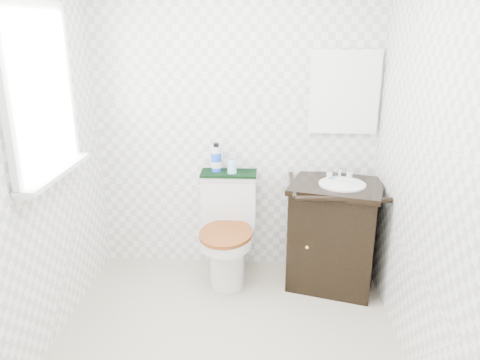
# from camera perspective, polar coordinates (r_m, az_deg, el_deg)

# --- Properties ---
(floor) EXTENTS (2.40, 2.40, 0.00)m
(floor) POSITION_cam_1_polar(r_m,az_deg,el_deg) (3.06, -1.89, -20.54)
(floor) COLOR #B2AC8F
(floor) RESTS_ON ground
(wall_back) EXTENTS (2.40, 0.00, 2.40)m
(wall_back) POSITION_cam_1_polar(r_m,az_deg,el_deg) (3.66, -0.52, 6.89)
(wall_back) COLOR white
(wall_back) RESTS_ON ground
(wall_front) EXTENTS (2.40, 0.00, 2.40)m
(wall_front) POSITION_cam_1_polar(r_m,az_deg,el_deg) (1.40, -6.59, -12.69)
(wall_front) COLOR white
(wall_front) RESTS_ON ground
(wall_left) EXTENTS (0.00, 2.40, 2.40)m
(wall_left) POSITION_cam_1_polar(r_m,az_deg,el_deg) (2.81, -25.10, 1.70)
(wall_left) COLOR white
(wall_left) RESTS_ON ground
(wall_right) EXTENTS (0.00, 2.40, 2.40)m
(wall_right) POSITION_cam_1_polar(r_m,az_deg,el_deg) (2.64, 22.37, 1.05)
(wall_right) COLOR white
(wall_right) RESTS_ON ground
(window) EXTENTS (0.02, 0.70, 0.90)m
(window) POSITION_cam_1_polar(r_m,az_deg,el_deg) (2.95, -23.28, 9.62)
(window) COLOR white
(window) RESTS_ON wall_left
(mirror) EXTENTS (0.50, 0.02, 0.60)m
(mirror) POSITION_cam_1_polar(r_m,az_deg,el_deg) (3.64, 12.59, 10.39)
(mirror) COLOR silver
(mirror) RESTS_ON wall_back
(toilet) EXTENTS (0.45, 0.65, 0.82)m
(toilet) POSITION_cam_1_polar(r_m,az_deg,el_deg) (3.70, -1.48, -6.69)
(toilet) COLOR silver
(toilet) RESTS_ON floor
(vanity) EXTENTS (0.78, 0.72, 0.92)m
(vanity) POSITION_cam_1_polar(r_m,az_deg,el_deg) (3.65, 11.42, -6.23)
(vanity) COLOR black
(vanity) RESTS_ON floor
(trash_bin) EXTENTS (0.26, 0.23, 0.32)m
(trash_bin) POSITION_cam_1_polar(r_m,az_deg,el_deg) (3.91, -1.30, -8.47)
(trash_bin) COLOR silver
(trash_bin) RESTS_ON floor
(towel) EXTENTS (0.44, 0.22, 0.02)m
(towel) POSITION_cam_1_polar(r_m,az_deg,el_deg) (3.65, -1.39, 0.83)
(towel) COLOR black
(towel) RESTS_ON toilet
(mouthwash_bottle) EXTENTS (0.08, 0.08, 0.23)m
(mouthwash_bottle) POSITION_cam_1_polar(r_m,az_deg,el_deg) (3.65, -2.90, 2.66)
(mouthwash_bottle) COLOR blue
(mouthwash_bottle) RESTS_ON towel
(cup) EXTENTS (0.07, 0.07, 0.09)m
(cup) POSITION_cam_1_polar(r_m,az_deg,el_deg) (3.61, -0.99, 1.59)
(cup) COLOR #95D2F3
(cup) RESTS_ON towel
(soap_bar) EXTENTS (0.07, 0.04, 0.02)m
(soap_bar) POSITION_cam_1_polar(r_m,az_deg,el_deg) (3.58, 11.12, 0.18)
(soap_bar) COLOR #1A7080
(soap_bar) RESTS_ON vanity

